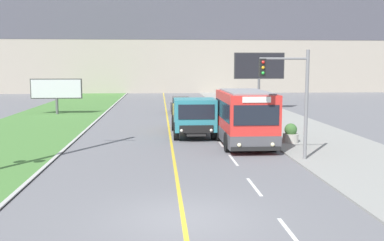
# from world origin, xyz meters

# --- Properties ---
(ground_plane) EXTENTS (300.00, 300.00, 0.00)m
(ground_plane) POSITION_xyz_m (0.00, 0.00, 0.00)
(ground_plane) COLOR slate
(lane_marking_centre) EXTENTS (2.88, 140.00, 0.01)m
(lane_marking_centre) POSITION_xyz_m (0.41, 2.89, 0.00)
(lane_marking_centre) COLOR gold
(lane_marking_centre) RESTS_ON ground_plane
(apartment_block_background) EXTENTS (80.00, 8.04, 23.47)m
(apartment_block_background) POSITION_xyz_m (0.00, 61.10, 11.74)
(apartment_block_background) COLOR #A89E8E
(apartment_block_background) RESTS_ON ground_plane
(city_bus) EXTENTS (2.65, 5.69, 3.01)m
(city_bus) POSITION_xyz_m (3.96, 11.30, 1.52)
(city_bus) COLOR red
(city_bus) RESTS_ON ground_plane
(dump_truck) EXTENTS (2.52, 6.70, 2.40)m
(dump_truck) POSITION_xyz_m (1.43, 14.73, 1.21)
(dump_truck) COLOR black
(dump_truck) RESTS_ON ground_plane
(car_distant) EXTENTS (1.80, 4.30, 1.45)m
(car_distant) POSITION_xyz_m (1.32, 28.48, 0.69)
(car_distant) COLOR black
(car_distant) RESTS_ON ground_plane
(traffic_light_mast) EXTENTS (2.28, 0.32, 5.06)m
(traffic_light_mast) POSITION_xyz_m (5.31, 7.44, 3.25)
(traffic_light_mast) COLOR slate
(traffic_light_mast) RESTS_ON ground_plane
(billboard_large) EXTENTS (4.93, 0.24, 5.56)m
(billboard_large) POSITION_xyz_m (9.09, 30.95, 4.12)
(billboard_large) COLOR #59595B
(billboard_large) RESTS_ON ground_plane
(billboard_small) EXTENTS (4.47, 0.24, 3.17)m
(billboard_small) POSITION_xyz_m (-9.74, 28.08, 2.21)
(billboard_small) COLOR #59595B
(billboard_small) RESTS_ON ground_plane
(planter_round_near) EXTENTS (0.87, 0.87, 1.07)m
(planter_round_near) POSITION_xyz_m (6.66, 11.87, 0.55)
(planter_round_near) COLOR #B7B2A8
(planter_round_near) RESTS_ON sidewalk_right
(planter_round_second) EXTENTS (0.87, 0.87, 1.06)m
(planter_round_second) POSITION_xyz_m (6.71, 17.16, 0.55)
(planter_round_second) COLOR #B7B2A8
(planter_round_second) RESTS_ON sidewalk_right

